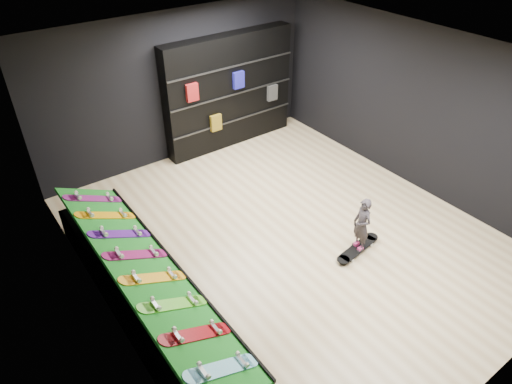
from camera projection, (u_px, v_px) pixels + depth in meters
floor at (287, 236)px, 7.68m from camera, size 6.00×7.00×0.01m
ceiling at (296, 61)px, 5.96m from camera, size 6.00×7.00×0.01m
wall_back at (179, 87)px, 9.13m from camera, size 6.00×0.02×3.00m
wall_left at (95, 237)px, 5.36m from camera, size 0.02×7.00×3.00m
wall_right at (418, 109)px, 8.28m from camera, size 0.02×7.00×3.00m
display_rack at (145, 293)px, 6.30m from camera, size 0.90×4.50×0.50m
turf_ramp at (144, 268)px, 6.06m from camera, size 0.92×4.50×0.46m
back_shelving at (229, 92)px, 9.71m from camera, size 3.00×0.35×2.40m
floor_skateboard at (358, 249)px, 7.34m from camera, size 1.00×0.35×0.09m
child at (360, 234)px, 7.15m from camera, size 0.19×0.24×0.56m
display_board_0 at (222, 368)px, 4.79m from camera, size 0.93×0.22×0.50m
display_board_1 at (196, 334)px, 5.15m from camera, size 0.93×0.22×0.50m
display_board_2 at (173, 304)px, 5.51m from camera, size 0.93×0.22×0.50m
display_board_3 at (154, 278)px, 5.87m from camera, size 0.93×0.22×0.50m
display_board_4 at (136, 255)px, 6.23m from camera, size 0.93×0.22×0.50m
display_board_5 at (120, 234)px, 6.59m from camera, size 0.93×0.22×0.50m
display_board_6 at (106, 215)px, 6.94m from camera, size 0.93×0.22×0.50m
display_board_7 at (93, 199)px, 7.30m from camera, size 0.93×0.22×0.50m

